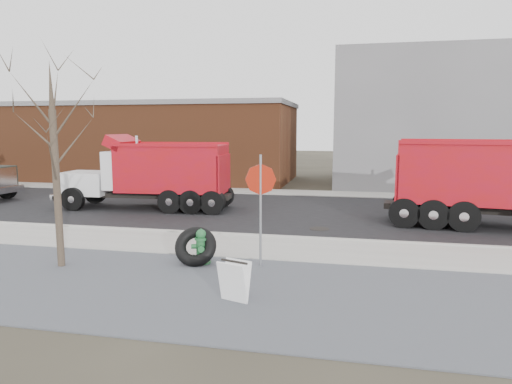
% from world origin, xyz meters
% --- Properties ---
extents(ground, '(120.00, 120.00, 0.00)m').
position_xyz_m(ground, '(0.00, 0.00, 0.00)').
color(ground, '#383328').
rests_on(ground, ground).
extents(gravel_verge, '(60.00, 5.00, 0.03)m').
position_xyz_m(gravel_verge, '(0.00, -3.50, 0.01)').
color(gravel_verge, slate).
rests_on(gravel_verge, ground).
extents(sidewalk, '(60.00, 2.50, 0.06)m').
position_xyz_m(sidewalk, '(0.00, 0.25, 0.03)').
color(sidewalk, '#9E9B93').
rests_on(sidewalk, ground).
extents(curb, '(60.00, 0.15, 0.11)m').
position_xyz_m(curb, '(0.00, 1.55, 0.06)').
color(curb, '#9E9B93').
rests_on(curb, ground).
extents(road, '(60.00, 9.40, 0.02)m').
position_xyz_m(road, '(0.00, 6.30, 0.01)').
color(road, black).
rests_on(road, ground).
extents(far_sidewalk, '(60.00, 2.00, 0.06)m').
position_xyz_m(far_sidewalk, '(0.00, 12.00, 0.03)').
color(far_sidewalk, '#9E9B93').
rests_on(far_sidewalk, ground).
extents(building_grey, '(12.00, 10.00, 8.00)m').
position_xyz_m(building_grey, '(9.00, 18.00, 4.00)').
color(building_grey, gray).
rests_on(building_grey, ground).
extents(building_brick, '(20.20, 8.20, 5.30)m').
position_xyz_m(building_brick, '(-10.00, 17.00, 2.65)').
color(building_brick, brown).
rests_on(building_brick, ground).
extents(bare_tree, '(3.20, 3.20, 5.20)m').
position_xyz_m(bare_tree, '(-3.20, -2.60, 3.30)').
color(bare_tree, '#382D23').
rests_on(bare_tree, ground).
extents(fire_hydrant, '(0.53, 0.52, 0.94)m').
position_xyz_m(fire_hydrant, '(0.25, -1.61, 0.43)').
color(fire_hydrant, '#2A6F3B').
rests_on(fire_hydrant, ground).
extents(truck_tire, '(1.20, 1.00, 1.08)m').
position_xyz_m(truck_tire, '(0.12, -1.68, 0.48)').
color(truck_tire, black).
rests_on(truck_tire, ground).
extents(stop_sign, '(0.79, 0.08, 2.89)m').
position_xyz_m(stop_sign, '(1.83, -1.57, 1.96)').
color(stop_sign, gray).
rests_on(stop_sign, ground).
extents(sandwich_board, '(0.71, 0.56, 0.86)m').
position_xyz_m(sandwich_board, '(1.79, -4.03, 0.46)').
color(sandwich_board, white).
rests_on(sandwich_board, ground).
extents(dump_truck_red_a, '(8.64, 3.38, 3.46)m').
position_xyz_m(dump_truck_red_a, '(9.27, 4.65, 1.76)').
color(dump_truck_red_a, black).
rests_on(dump_truck_red_a, ground).
extents(dump_truck_red_b, '(7.66, 2.60, 3.22)m').
position_xyz_m(dump_truck_red_b, '(-4.47, 5.79, 1.64)').
color(dump_truck_red_b, black).
rests_on(dump_truck_red_b, ground).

